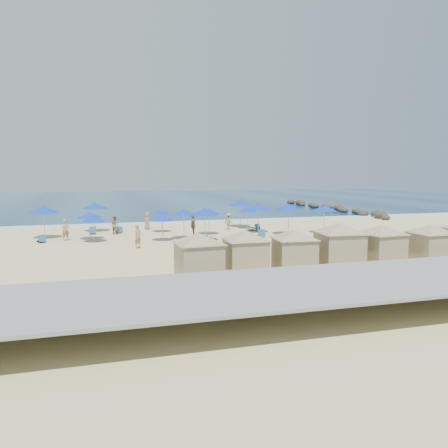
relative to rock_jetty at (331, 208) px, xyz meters
The scene contains 38 objects.
ground 34.59m from the rock_jetty, 133.95° to the right, with size 160.00×160.00×0.00m, color beige.
ocean 38.50m from the rock_jetty, 128.58° to the left, with size 160.00×80.00×0.06m, color navy.
surf_line 25.79m from the rock_jetty, 158.61° to the right, with size 160.00×2.50×0.08m, color white.
seawall 45.29m from the rock_jetty, 122.01° to the right, with size 160.00×6.10×1.22m.
rock_jetty is the anchor object (origin of this frame).
trash_bin 34.56m from the rock_jetty, 122.69° to the right, with size 0.73×0.73×0.73m, color black.
cabana_0 43.91m from the rock_jetty, 127.93° to the right, with size 4.30×4.30×2.70m.
cabana_1 41.83m from the rock_jetty, 125.71° to the right, with size 4.22×4.22×2.65m.
cabana_2 40.63m from the rock_jetty, 122.55° to the right, with size 4.17×4.17×2.63m.
cabana_3 39.19m from the rock_jetty, 119.34° to the right, with size 4.59×4.59×2.89m.
cabana_4 37.93m from the rock_jetty, 115.87° to the right, with size 4.25×4.25×2.68m.
cabana_5 37.01m from the rock_jetty, 111.53° to the right, with size 4.18×4.18×2.62m.
umbrella_0 39.62m from the rock_jetty, 154.45° to the right, with size 2.36×2.36×2.69m.
umbrella_1 37.22m from the rock_jetty, 149.88° to the right, with size 1.98×1.98×2.25m.
umbrella_2 34.76m from the rock_jetty, 156.28° to the right, with size 2.36×2.36×2.68m.
umbrella_3 37.77m from the rock_jetty, 147.72° to the right, with size 1.80×1.80×2.05m.
umbrella_4 30.60m from the rock_jetty, 148.66° to the right, with size 1.79×1.79×2.04m.
umbrella_5 33.99m from the rock_jetty, 141.96° to the right, with size 1.81×1.81×2.05m.
umbrella_6 32.35m from the rock_jetty, 140.61° to the right, with size 2.15×2.15×2.45m.
umbrella_7 29.09m from the rock_jetty, 140.47° to the right, with size 2.01×2.01×2.28m.
umbrella_8 25.88m from the rock_jetty, 134.01° to the right, with size 2.30×2.30×2.62m.
umbrella_9 23.21m from the rock_jetty, 141.77° to the right, with size 2.38×2.38×2.71m.
umbrella_10 26.11m from the rock_jetty, 127.76° to the right, with size 2.40×2.40×2.74m.
umbrella_11 24.03m from the rock_jetty, 121.45° to the right, with size 2.21×2.21×2.52m.
umbrella_12 32.26m from the rock_jetty, 137.11° to the right, with size 2.29×2.29×2.61m.
umbrella_13 23.80m from the rock_jetty, 138.91° to the right, with size 1.81×1.81×2.05m.
beach_chair_0 40.55m from the rock_jetty, 151.72° to the right, with size 0.87×1.25×0.63m.
beach_chair_1 35.58m from the rock_jetty, 154.22° to the right, with size 0.60×1.26×0.68m.
beach_chair_2 33.58m from the rock_jetty, 152.59° to the right, with size 0.74×1.21×0.62m.
beach_chair_3 33.10m from the rock_jetty, 136.18° to the right, with size 0.58×1.19×0.64m.
beach_chair_4 28.52m from the rock_jetty, 131.39° to the right, with size 0.71×1.35×0.71m.
beach_chair_5 24.90m from the rock_jetty, 135.65° to the right, with size 1.01×1.34×0.67m.
beachgoer_0 38.79m from the rock_jetty, 151.19° to the right, with size 0.60×0.40×1.66m, color #A3815A.
beachgoer_1 34.17m from the rock_jetty, 151.93° to the right, with size 0.80×0.62×1.64m, color #A3815A.
beachgoer_2 30.87m from the rock_jetty, 141.02° to the right, with size 1.07×0.45×1.83m, color #A3815A.
beachgoer_3 25.46m from the rock_jetty, 141.27° to the right, with size 1.01×0.58×1.56m, color #A3815A.
beachgoer_4 30.38m from the rock_jetty, 153.30° to the right, with size 0.78×0.51×1.60m, color #A3815A.
beachgoer_5 37.50m from the rock_jetty, 140.40° to the right, with size 0.62×0.41×1.70m, color #A3815A.
Camera 1 is at (-7.48, -29.59, 5.30)m, focal length 35.00 mm.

